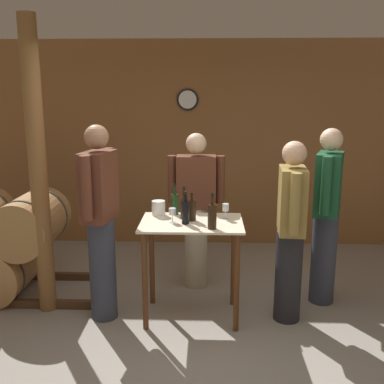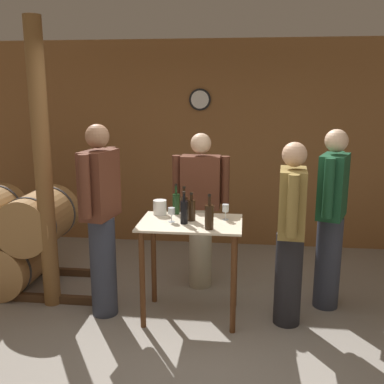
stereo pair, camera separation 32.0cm
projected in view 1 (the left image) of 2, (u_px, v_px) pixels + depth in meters
The scene contains 16 objects.
ground_plane at pixel (205, 356), 3.57m from camera, with size 14.00×14.00×0.00m, color gray.
back_wall at pixel (207, 145), 5.95m from camera, with size 8.40×0.08×2.70m.
tasting_table at pixel (192, 244), 4.05m from camera, with size 0.91×0.62×0.92m.
wooden_post at pixel (38, 171), 4.05m from camera, with size 0.16×0.16×2.70m.
wine_bottle_far_left at pixel (175, 203), 4.23m from camera, with size 0.07×0.07×0.29m.
wine_bottle_left at pixel (184, 206), 4.08m from camera, with size 0.07×0.07×0.30m.
wine_bottle_center at pixel (185, 211), 3.92m from camera, with size 0.07×0.07×0.29m.
wine_bottle_right at pixel (192, 210), 4.02m from camera, with size 0.07×0.07×0.26m.
wine_bottle_far_right at pixel (212, 216), 3.78m from camera, with size 0.08×0.08×0.30m.
wine_glass_near_left at pixel (172, 212), 3.96m from camera, with size 0.06×0.06×0.13m.
wine_glass_near_center at pixel (226, 208), 4.06m from camera, with size 0.06×0.06×0.14m.
ice_bucket at pixel (159, 208), 4.20m from camera, with size 0.13×0.13×0.14m.
person_host at pixel (196, 208), 4.68m from camera, with size 0.59×0.24×1.64m.
person_visitor_with_scarf at pixel (327, 213), 4.30m from camera, with size 0.34×0.56×1.72m.
person_visitor_bearded at pixel (100, 219), 3.98m from camera, with size 0.29×0.58×1.78m.
person_visitor_near_door at pixel (291, 229), 3.96m from camera, with size 0.25×0.59×1.64m.
Camera 1 is at (0.01, -3.19, 2.06)m, focal length 42.00 mm.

